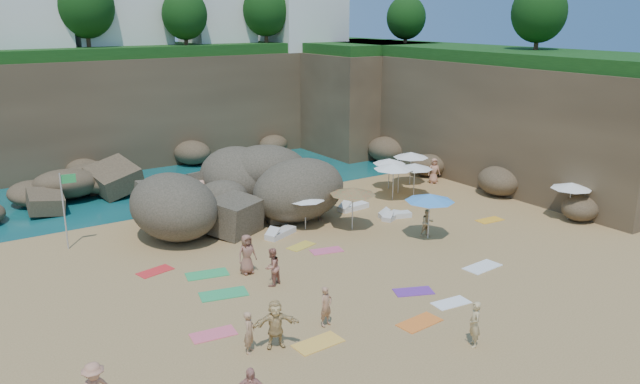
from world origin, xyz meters
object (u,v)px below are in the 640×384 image
parasol_0 (273,173)px  person_stand_6 (474,324)px  parasol_1 (389,161)px  person_stand_0 (249,332)px  rock_outcrop (223,217)px  person_stand_2 (202,194)px  person_stand_5 (172,203)px  flag_pole (66,201)px  parasol_2 (399,167)px  person_stand_4 (434,171)px  person_stand_1 (272,267)px  person_stand_3 (320,208)px  lounger_0 (281,233)px

parasol_0 → person_stand_6: size_ratio=1.42×
parasol_1 → person_stand_0: parasol_1 is taller
rock_outcrop → person_stand_6: rock_outcrop is taller
person_stand_2 → person_stand_5: 2.17m
flag_pole → parasol_2: (19.83, -1.44, -0.70)m
rock_outcrop → parasol_2: (11.43, -1.84, 1.74)m
person_stand_4 → person_stand_1: bearing=-128.7°
person_stand_1 → person_stand_2: (1.92, 11.76, 0.03)m
parasol_1 → flag_pole: bearing=179.3°
person_stand_3 → person_stand_5: 8.38m
flag_pole → person_stand_0: 13.99m
person_stand_6 → flag_pole: bearing=-123.0°
rock_outcrop → person_stand_1: bearing=-103.1°
parasol_0 → parasol_1: (8.25, -0.76, -0.19)m
person_stand_1 → person_stand_3: (6.47, 6.09, -0.11)m
lounger_0 → person_stand_4: (13.93, 3.27, 0.71)m
parasol_1 → person_stand_1: size_ratio=1.28×
person_stand_1 → rock_outcrop: bearing=-126.5°
rock_outcrop → parasol_1: bearing=-3.2°
parasol_0 → person_stand_3: parasol_0 is taller
person_stand_3 → person_stand_6: bearing=-162.3°
lounger_0 → person_stand_4: bearing=-9.8°
parasol_0 → person_stand_2: parasol_0 is taller
person_stand_3 → person_stand_5: size_ratio=0.88×
parasol_1 → parasol_2: 1.20m
parasol_1 → parasol_2: parasol_1 is taller
parasol_2 → person_stand_6: bearing=-122.7°
person_stand_0 → person_stand_3: 14.30m
lounger_0 → person_stand_6: (-0.03, -13.35, 0.68)m
parasol_0 → lounger_0: bearing=-115.8°
person_stand_0 → person_stand_5: bearing=33.8°
parasol_1 → person_stand_1: 16.58m
rock_outcrop → person_stand_1: (-2.26, -9.67, 0.83)m
flag_pole → person_stand_0: (2.81, -13.60, -1.69)m
person_stand_2 → person_stand_6: size_ratio=1.04×
rock_outcrop → parasol_2: 11.71m
rock_outcrop → parasol_2: size_ratio=4.43×
rock_outcrop → lounger_0: 4.71m
flag_pole → person_stand_3: (12.61, -3.18, -1.71)m
parasol_2 → person_stand_5: size_ratio=1.22×
parasol_0 → lounger_0: size_ratio=1.23×
parasol_0 → person_stand_3: size_ratio=1.62×
person_stand_5 → rock_outcrop: bearing=-43.2°
flag_pole → person_stand_2: flag_pole is taller
parasol_2 → person_stand_0: (-17.01, -12.16, -0.99)m
lounger_0 → person_stand_3: size_ratio=1.32×
parasol_1 → person_stand_2: size_ratio=1.24×
parasol_1 → person_stand_4: (3.42, -0.65, -1.00)m
rock_outcrop → parasol_2: bearing=-9.1°
person_stand_2 → person_stand_3: (4.56, -5.66, -0.13)m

